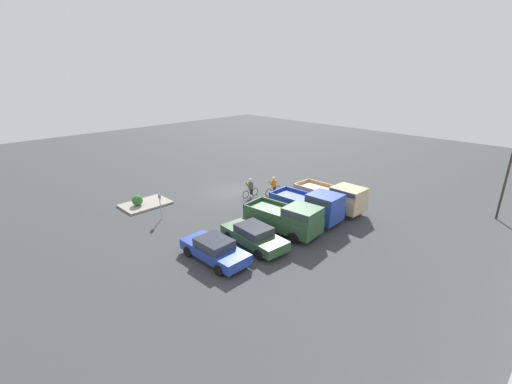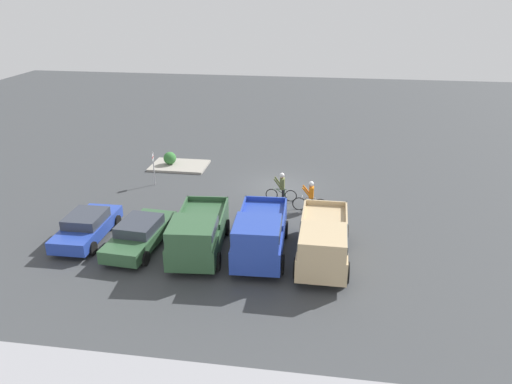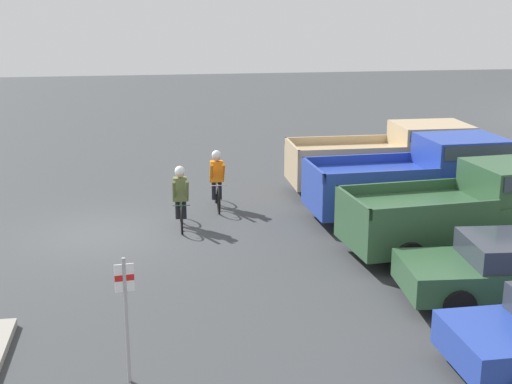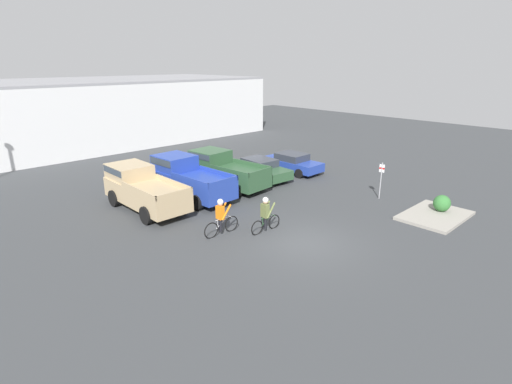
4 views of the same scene
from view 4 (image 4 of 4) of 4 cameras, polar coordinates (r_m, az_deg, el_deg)
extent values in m
plane|color=#383A3D|center=(17.46, 7.02, -7.24)|extent=(80.00, 80.00, 0.00)
cube|color=silver|center=(41.10, -26.58, 9.83)|extent=(38.74, 14.28, 5.60)
cube|color=gray|center=(40.88, -27.17, 13.83)|extent=(38.74, 14.28, 0.20)
cube|color=tan|center=(21.52, -15.42, -0.20)|extent=(2.09, 5.58, 1.01)
cube|color=tan|center=(22.71, -17.64, 2.87)|extent=(1.90, 2.24, 0.75)
cube|color=#333D47|center=(22.67, -17.68, 3.28)|extent=(1.96, 2.06, 0.33)
cube|color=tan|center=(19.95, -16.49, 0.16)|extent=(0.10, 3.34, 0.25)
cube|color=tan|center=(20.87, -11.72, 1.33)|extent=(0.10, 3.34, 0.25)
cube|color=tan|center=(19.05, -11.59, -0.30)|extent=(2.05, 0.09, 0.25)
cylinder|color=black|center=(22.73, -19.68, -0.86)|extent=(0.23, 0.90, 0.90)
cylinder|color=black|center=(23.57, -15.18, 0.25)|extent=(0.23, 0.90, 0.90)
cylinder|color=black|center=(19.77, -15.48, -3.25)|extent=(0.23, 0.90, 0.90)
cylinder|color=black|center=(20.73, -10.53, -1.88)|extent=(0.23, 0.90, 0.90)
cube|color=#233D9E|center=(22.77, -9.07, 1.22)|extent=(2.32, 5.41, 1.04)
cube|color=#233D9E|center=(23.77, -11.55, 4.17)|extent=(2.01, 2.21, 0.86)
cube|color=#333D47|center=(23.72, -11.58, 4.61)|extent=(2.07, 2.04, 0.38)
cube|color=#233D9E|center=(21.19, -9.53, 1.73)|extent=(0.22, 3.19, 0.25)
cube|color=#233D9E|center=(22.40, -5.46, 2.80)|extent=(0.22, 3.19, 0.25)
cube|color=#233D9E|center=(20.64, -4.69, 1.48)|extent=(2.09, 0.17, 0.25)
cylinder|color=black|center=(23.64, -13.47, 0.37)|extent=(0.26, 0.85, 0.84)
cylinder|color=black|center=(24.77, -9.46, 1.45)|extent=(0.26, 0.85, 0.84)
cylinder|color=black|center=(21.07, -8.49, -1.52)|extent=(0.26, 0.85, 0.84)
cylinder|color=black|center=(22.33, -4.30, -0.22)|extent=(0.26, 0.85, 0.84)
cube|color=#2D5133|center=(24.55, -3.98, 2.54)|extent=(2.54, 5.41, 0.98)
cube|color=#2D5133|center=(25.44, -6.55, 5.09)|extent=(2.10, 2.26, 0.80)
cube|color=#333D47|center=(25.40, -6.57, 5.47)|extent=(2.15, 2.10, 0.35)
cube|color=#2D5133|center=(22.98, -3.92, 3.04)|extent=(0.35, 3.15, 0.25)
cube|color=#2D5133|center=(24.40, -0.59, 3.98)|extent=(0.35, 3.15, 0.25)
cube|color=#2D5133|center=(22.69, 0.63, 2.88)|extent=(2.09, 0.26, 0.25)
cylinder|color=black|center=(25.15, -8.27, 1.69)|extent=(0.29, 0.80, 0.78)
cylinder|color=black|center=(26.50, -4.86, 2.68)|extent=(0.29, 0.80, 0.78)
cylinder|color=black|center=(22.87, -2.91, 0.19)|extent=(0.29, 0.80, 0.78)
cylinder|color=black|center=(24.35, 0.50, 1.34)|extent=(0.29, 0.80, 0.78)
cube|color=#2D5133|center=(26.51, 0.52, 3.16)|extent=(2.14, 4.77, 0.59)
cube|color=#2D333D|center=(26.38, 0.52, 4.28)|extent=(1.77, 2.21, 0.47)
cylinder|color=black|center=(27.16, -2.97, 2.96)|extent=(0.23, 0.66, 0.65)
cylinder|color=black|center=(28.24, -0.04, 3.58)|extent=(0.23, 0.66, 0.65)
cylinder|color=black|center=(24.93, 1.15, 1.58)|extent=(0.23, 0.66, 0.65)
cylinder|color=black|center=(26.10, 4.14, 2.30)|extent=(0.23, 0.66, 0.65)
cube|color=#233D9E|center=(28.24, 5.12, 4.01)|extent=(1.84, 4.44, 0.59)
cube|color=#2D333D|center=(28.12, 5.15, 5.05)|extent=(1.63, 2.01, 0.46)
cylinder|color=black|center=(28.57, 1.78, 3.73)|extent=(0.19, 0.63, 0.63)
cylinder|color=black|center=(29.85, 4.15, 4.33)|extent=(0.19, 0.63, 0.63)
cylinder|color=black|center=(26.77, 6.17, 2.63)|extent=(0.19, 0.63, 0.63)
cylinder|color=black|center=(28.14, 8.48, 3.31)|extent=(0.19, 0.63, 0.63)
torus|color=black|center=(18.70, 2.60, -4.25)|extent=(0.70, 0.07, 0.70)
torus|color=black|center=(18.00, 0.15, -5.15)|extent=(0.70, 0.07, 0.70)
cylinder|color=#2D5133|center=(18.28, 1.40, -4.20)|extent=(0.56, 0.05, 0.37)
cylinder|color=#2D5133|center=(18.21, 1.41, -3.64)|extent=(0.60, 0.05, 0.04)
cylinder|color=#2D5133|center=(18.16, 0.97, -4.36)|extent=(0.04, 0.04, 0.34)
cylinder|color=#2D5133|center=(18.46, 2.32, -3.25)|extent=(0.04, 0.46, 0.02)
cylinder|color=black|center=(18.29, 0.96, -4.33)|extent=(0.12, 0.12, 0.52)
cylinder|color=black|center=(18.17, 1.35, -4.49)|extent=(0.12, 0.12, 0.52)
cube|color=#5B6638|center=(18.05, 1.29, -2.67)|extent=(0.25, 0.37, 0.64)
cylinder|color=#5B6638|center=(18.30, 1.42, -2.37)|extent=(0.54, 0.10, 0.69)
cylinder|color=#5B6638|center=(18.07, 2.16, -2.65)|extent=(0.54, 0.10, 0.69)
sphere|color=tan|center=(17.91, 1.37, -1.33)|extent=(0.25, 0.25, 0.25)
sphere|color=silver|center=(17.89, 1.37, -1.15)|extent=(0.27, 0.27, 0.27)
torus|color=black|center=(18.40, -3.53, -4.55)|extent=(0.76, 0.07, 0.75)
torus|color=black|center=(17.77, -6.42, -5.50)|extent=(0.76, 0.07, 0.75)
cylinder|color=silver|center=(18.01, -4.96, -4.48)|extent=(0.59, 0.05, 0.40)
cylinder|color=silver|center=(17.93, -4.98, -3.85)|extent=(0.63, 0.05, 0.04)
cylinder|color=silver|center=(17.90, -5.47, -4.64)|extent=(0.04, 0.04, 0.37)
cylinder|color=silver|center=(18.16, -3.91, -3.44)|extent=(0.04, 0.46, 0.02)
cylinder|color=black|center=(18.03, -5.43, -4.62)|extent=(0.12, 0.12, 0.56)
cylinder|color=black|center=(17.90, -5.07, -4.79)|extent=(0.12, 0.12, 0.56)
cube|color=orange|center=(17.78, -5.16, -2.92)|extent=(0.25, 0.37, 0.61)
cylinder|color=orange|center=(18.03, -4.91, -2.60)|extent=(0.56, 0.10, 0.66)
cylinder|color=orange|center=(17.78, -4.24, -2.89)|extent=(0.56, 0.10, 0.66)
sphere|color=tan|center=(17.64, -5.12, -1.61)|extent=(0.25, 0.25, 0.25)
sphere|color=silver|center=(17.62, -5.13, -1.42)|extent=(0.27, 0.27, 0.27)
cylinder|color=#9E9EA3|center=(23.48, 17.39, 1.53)|extent=(0.06, 0.06, 2.11)
cube|color=white|center=(23.29, 17.55, 3.24)|extent=(0.06, 0.30, 0.45)
cube|color=red|center=(23.29, 17.55, 3.24)|extent=(0.06, 0.30, 0.10)
cube|color=gray|center=(22.00, 24.19, -3.08)|extent=(3.72, 2.59, 0.15)
sphere|color=#337033|center=(22.40, 25.02, -1.47)|extent=(0.85, 0.85, 0.85)
camera|label=1|loc=(44.76, 0.57, 22.01)|focal=24.00mm
camera|label=2|loc=(39.17, -32.04, 21.26)|focal=35.00mm
camera|label=3|loc=(32.32, 26.90, 13.62)|focal=50.00mm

